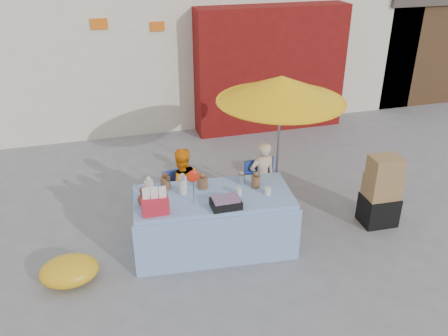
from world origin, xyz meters
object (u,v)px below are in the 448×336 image
object	(u,v)px
chair_left	(184,211)
umbrella	(281,89)
vendor_beige	(262,177)
market_table	(213,220)
vendor_orange	(181,186)
chair_right	(264,199)
box_stack	(381,193)

from	to	relation	value
chair_left	umbrella	bearing A→B (deg)	2.94
vendor_beige	umbrella	distance (m)	1.36
market_table	chair_left	world-z (taller)	market_table
vendor_orange	market_table	bearing A→B (deg)	103.24
market_table	vendor_beige	xyz separation A→B (m)	(0.97, 0.74, 0.15)
chair_right	umbrella	size ratio (longest dim) A/B	0.41
chair_right	market_table	bearing A→B (deg)	-155.40
box_stack	vendor_beige	bearing A→B (deg)	151.57
umbrella	box_stack	size ratio (longest dim) A/B	1.89
vendor_orange	umbrella	world-z (taller)	umbrella
umbrella	box_stack	xyz separation A→B (m)	(1.25, -0.99, -1.38)
market_table	chair_right	distance (m)	1.15
chair_left	vendor_orange	world-z (taller)	vendor_orange
chair_left	market_table	bearing A→B (deg)	-72.53
vendor_beige	umbrella	world-z (taller)	umbrella
box_stack	vendor_orange	bearing A→B (deg)	163.32
vendor_beige	box_stack	distance (m)	1.76
chair_left	umbrella	size ratio (longest dim) A/B	0.41
market_table	chair_right	xyz separation A→B (m)	(0.97, 0.61, -0.17)
chair_left	chair_right	size ratio (longest dim) A/B	1.00
chair_right	chair_left	bearing A→B (deg)	172.56
chair_left	box_stack	world-z (taller)	box_stack
vendor_orange	umbrella	xyz separation A→B (m)	(1.55, 0.15, 1.29)
chair_right	vendor_orange	size ratio (longest dim) A/B	0.71
chair_left	vendor_orange	bearing A→B (deg)	81.69
chair_right	box_stack	world-z (taller)	box_stack
market_table	vendor_beige	distance (m)	1.23
chair_left	chair_right	bearing A→B (deg)	-7.44
market_table	umbrella	xyz separation A→B (m)	(1.27, 0.89, 1.47)
chair_left	vendor_orange	distance (m)	0.37
vendor_orange	vendor_beige	world-z (taller)	vendor_orange
vendor_beige	chair_right	bearing A→B (deg)	81.69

